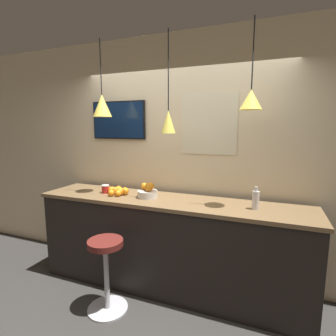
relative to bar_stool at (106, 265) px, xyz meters
The scene contains 13 objects.
ground_plane 0.65m from the bar_stool, ahead, with size 14.00×14.00×0.00m, color #33302D.
back_wall 1.45m from the bar_stool, 66.83° to the left, with size 8.00×0.06×2.90m.
service_counter 0.72m from the bar_stool, 53.42° to the left, with size 3.02×0.63×1.04m.
bar_stool is the anchor object (origin of this frame).
fruit_bowl 0.87m from the bar_stool, 73.13° to the left, with size 0.22×0.22×0.16m.
orange_pile 0.85m from the bar_stool, 109.76° to the left, with size 0.27×0.24×0.09m.
juice_bottle 1.59m from the bar_stool, 23.28° to the left, with size 0.07×0.07×0.22m.
spread_jar 0.92m from the bar_stool, 123.62° to the left, with size 0.09×0.09×0.10m.
pendant_lamp_left 1.74m from the bar_stool, 123.84° to the left, with size 0.22×0.22×0.86m.
pendant_lamp_middle 1.58m from the bar_stool, 53.89° to the left, with size 0.15×0.15×1.04m.
pendant_lamp_right 2.11m from the bar_stool, 25.16° to the left, with size 0.21×0.21×0.82m.
mounted_tv 1.76m from the bar_stool, 113.16° to the left, with size 0.75×0.04×0.48m.
wall_poster 1.85m from the bar_stool, 51.22° to the left, with size 0.64×0.01×0.68m.
Camera 1 is at (1.02, -1.95, 1.82)m, focal length 28.00 mm.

